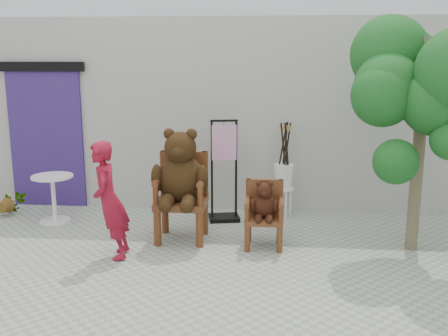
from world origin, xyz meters
name	(u,v)px	position (x,y,z in m)	size (l,w,h in m)	color
ground_plane	(214,276)	(0.00, 0.00, 0.00)	(60.00, 60.00, 0.00)	#9FA493
back_wall	(235,113)	(0.00, 3.10, 1.50)	(9.00, 1.00, 3.00)	#B0ADA5
doorway	(46,135)	(-3.00, 2.58, 1.16)	(1.40, 0.11, 2.33)	navy
chair_big	(181,179)	(-0.56, 1.15, 0.84)	(0.75, 0.79, 1.51)	#4E2610
chair_small	(264,207)	(0.54, 0.99, 0.52)	(0.49, 0.47, 0.88)	#4E2610
person	(109,201)	(-1.32, 0.44, 0.72)	(0.53, 0.34, 1.44)	maroon
cafe_table	(53,193)	(-2.57, 1.72, 0.44)	(0.60, 0.60, 0.70)	white
display_stand	(224,182)	(-0.08, 2.03, 0.58)	(0.51, 0.43, 1.51)	black
stool_bucket	(284,176)	(0.81, 2.29, 0.64)	(0.32, 0.32, 1.45)	white
tree	(418,80)	(2.33, 0.97, 2.15)	(1.69, 1.83, 2.93)	brown
potted_plant	(10,202)	(-3.40, 1.99, 0.20)	(0.36, 0.31, 0.40)	#103D18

